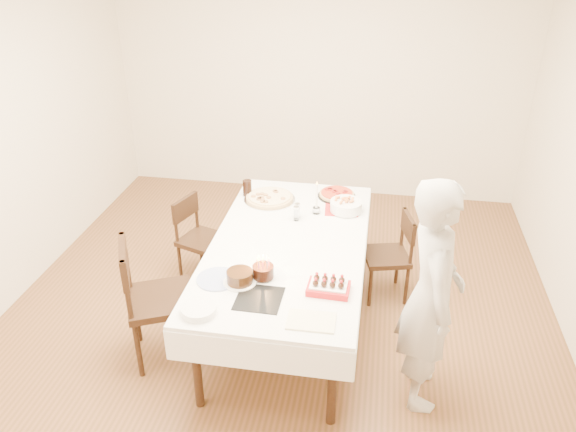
% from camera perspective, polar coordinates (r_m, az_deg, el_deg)
% --- Properties ---
extents(floor, '(5.00, 5.00, 0.00)m').
position_cam_1_polar(floor, '(4.65, -1.09, -10.46)').
color(floor, brown).
rests_on(floor, ground).
extents(wall_back, '(4.50, 0.04, 2.70)m').
position_cam_1_polar(wall_back, '(6.29, 3.12, 13.94)').
color(wall_back, beige).
rests_on(wall_back, floor).
extents(dining_table, '(1.41, 2.27, 0.75)m').
position_cam_1_polar(dining_table, '(4.39, -0.00, -7.00)').
color(dining_table, white).
rests_on(dining_table, floor).
extents(chair_right_savory, '(0.48, 0.48, 0.77)m').
position_cam_1_polar(chair_right_savory, '(4.78, 9.94, -4.06)').
color(chair_right_savory, black).
rests_on(chair_right_savory, floor).
extents(chair_left_savory, '(0.50, 0.50, 0.77)m').
position_cam_1_polar(chair_left_savory, '(4.99, -8.65, -2.44)').
color(chair_left_savory, black).
rests_on(chair_left_savory, floor).
extents(chair_left_dessert, '(0.66, 0.66, 0.97)m').
position_cam_1_polar(chair_left_dessert, '(4.15, -12.80, -8.28)').
color(chair_left_dessert, black).
rests_on(chair_left_dessert, floor).
extents(person, '(0.43, 0.62, 1.61)m').
position_cam_1_polar(person, '(3.66, 14.35, -7.88)').
color(person, beige).
rests_on(person, floor).
extents(pizza_white, '(0.54, 0.54, 0.04)m').
position_cam_1_polar(pizza_white, '(4.80, -1.89, 1.87)').
color(pizza_white, beige).
rests_on(pizza_white, dining_table).
extents(pizza_pepperoni, '(0.43, 0.43, 0.04)m').
position_cam_1_polar(pizza_pepperoni, '(4.88, 4.97, 2.20)').
color(pizza_pepperoni, red).
rests_on(pizza_pepperoni, dining_table).
extents(red_placemat, '(0.29, 0.29, 0.01)m').
position_cam_1_polar(red_placemat, '(4.68, 5.45, 0.72)').
color(red_placemat, '#B21E1E').
rests_on(red_placemat, dining_table).
extents(pasta_bowl, '(0.30, 0.30, 0.08)m').
position_cam_1_polar(pasta_bowl, '(4.63, 5.92, 1.03)').
color(pasta_bowl, white).
rests_on(pasta_bowl, dining_table).
extents(taper_candle, '(0.07, 0.07, 0.29)m').
position_cam_1_polar(taper_candle, '(4.54, 2.92, 1.89)').
color(taper_candle, white).
rests_on(taper_candle, dining_table).
extents(shaker_pair, '(0.13, 0.13, 0.12)m').
position_cam_1_polar(shaker_pair, '(4.46, 0.84, 0.26)').
color(shaker_pair, white).
rests_on(shaker_pair, dining_table).
extents(cola_glass, '(0.09, 0.09, 0.14)m').
position_cam_1_polar(cola_glass, '(4.87, -4.16, 2.85)').
color(cola_glass, black).
rests_on(cola_glass, dining_table).
extents(layer_cake, '(0.26, 0.26, 0.09)m').
position_cam_1_polar(layer_cake, '(3.74, -4.93, -6.22)').
color(layer_cake, '#311B0C').
rests_on(layer_cake, dining_table).
extents(cake_board, '(0.29, 0.29, 0.01)m').
position_cam_1_polar(cake_board, '(3.62, -2.96, -8.40)').
color(cake_board, black).
rests_on(cake_board, dining_table).
extents(birthday_cake, '(0.19, 0.19, 0.15)m').
position_cam_1_polar(birthday_cake, '(3.76, -2.55, -5.22)').
color(birthday_cake, '#36160E').
rests_on(birthday_cake, dining_table).
extents(strawberry_box, '(0.28, 0.19, 0.07)m').
position_cam_1_polar(strawberry_box, '(3.67, 4.13, -7.21)').
color(strawberry_box, '#B01416').
rests_on(strawberry_box, dining_table).
extents(box_lid, '(0.29, 0.20, 0.02)m').
position_cam_1_polar(box_lid, '(3.44, 2.37, -10.68)').
color(box_lid, beige).
rests_on(box_lid, dining_table).
extents(plate_stack, '(0.26, 0.26, 0.05)m').
position_cam_1_polar(plate_stack, '(3.53, -9.04, -9.36)').
color(plate_stack, white).
rests_on(plate_stack, dining_table).
extents(china_plate, '(0.35, 0.35, 0.01)m').
position_cam_1_polar(china_plate, '(3.81, -7.17, -6.36)').
color(china_plate, white).
rests_on(china_plate, dining_table).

